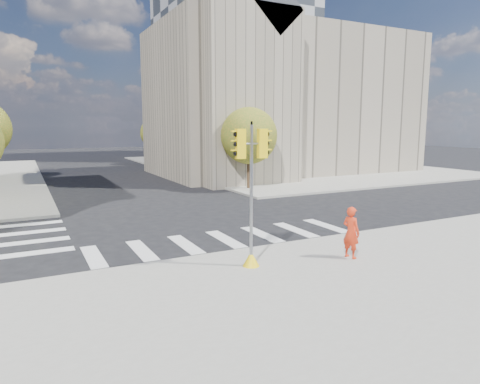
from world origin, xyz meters
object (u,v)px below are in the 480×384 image
at_px(lamp_near, 231,128).
at_px(photographer, 351,232).
at_px(traffic_signal, 251,206).
at_px(lamp_far, 176,128).

bearing_deg(lamp_near, photographer, -104.63).
height_order(lamp_near, traffic_signal, lamp_near).
distance_m(lamp_far, traffic_signal, 35.23).
xyz_separation_m(lamp_far, photographer, (-5.42, -34.78, -3.50)).
distance_m(lamp_far, photographer, 35.37).
bearing_deg(lamp_far, photographer, -98.87).
bearing_deg(lamp_near, lamp_far, 90.00).
height_order(lamp_near, lamp_far, same).
relative_size(traffic_signal, photographer, 2.59).
relative_size(lamp_near, lamp_far, 1.00).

